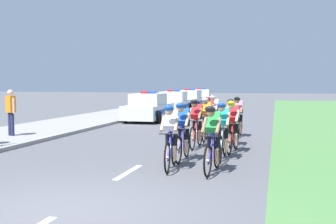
# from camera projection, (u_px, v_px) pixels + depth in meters

# --- Properties ---
(ground_plane) EXTENTS (160.00, 160.00, 0.00)m
(ground_plane) POSITION_uv_depth(u_px,v_px,m) (61.00, 212.00, 6.29)
(ground_plane) COLOR #56565B
(sidewalk_slab) EXTENTS (3.90, 60.00, 0.12)m
(sidewalk_slab) POSITION_uv_depth(u_px,v_px,m) (88.00, 120.00, 21.44)
(sidewalk_slab) COLOR gray
(sidewalk_slab) RESTS_ON ground
(kerb_edge) EXTENTS (0.16, 60.00, 0.13)m
(kerb_edge) POSITION_uv_depth(u_px,v_px,m) (121.00, 121.00, 20.96)
(kerb_edge) COLOR #9E9E99
(kerb_edge) RESTS_ON ground
(lane_markings_centre) EXTENTS (0.14, 25.60, 0.01)m
(lane_markings_centre) POSITION_uv_depth(u_px,v_px,m) (196.00, 131.00, 16.85)
(lane_markings_centre) COLOR white
(lane_markings_centre) RESTS_ON ground
(cyclist_lead) EXTENTS (0.45, 1.72, 1.56)m
(cyclist_lead) POSITION_uv_depth(u_px,v_px,m) (171.00, 136.00, 9.42)
(cyclist_lead) COLOR black
(cyclist_lead) RESTS_ON ground
(cyclist_second) EXTENTS (0.43, 1.72, 1.56)m
(cyclist_second) POSITION_uv_depth(u_px,v_px,m) (213.00, 138.00, 9.03)
(cyclist_second) COLOR black
(cyclist_second) RESTS_ON ground
(cyclist_third) EXTENTS (0.42, 1.72, 1.56)m
(cyclist_third) POSITION_uv_depth(u_px,v_px,m) (183.00, 131.00, 10.45)
(cyclist_third) COLOR black
(cyclist_third) RESTS_ON ground
(cyclist_fourth) EXTENTS (0.42, 1.72, 1.56)m
(cyclist_fourth) POSITION_uv_depth(u_px,v_px,m) (223.00, 130.00, 10.63)
(cyclist_fourth) COLOR black
(cyclist_fourth) RESTS_ON ground
(cyclist_fifth) EXTENTS (0.42, 1.72, 1.56)m
(cyclist_fifth) POSITION_uv_depth(u_px,v_px,m) (196.00, 123.00, 12.55)
(cyclist_fifth) COLOR black
(cyclist_fifth) RESTS_ON ground
(cyclist_sixth) EXTENTS (0.44, 1.72, 1.56)m
(cyclist_sixth) POSITION_uv_depth(u_px,v_px,m) (233.00, 126.00, 11.72)
(cyclist_sixth) COLOR black
(cyclist_sixth) RESTS_ON ground
(cyclist_seventh) EXTENTS (0.42, 1.72, 1.56)m
(cyclist_seventh) POSITION_uv_depth(u_px,v_px,m) (206.00, 118.00, 14.14)
(cyclist_seventh) COLOR black
(cyclist_seventh) RESTS_ON ground
(cyclist_eighth) EXTENTS (0.42, 1.72, 1.56)m
(cyclist_eighth) POSITION_uv_depth(u_px,v_px,m) (231.00, 122.00, 12.95)
(cyclist_eighth) COLOR black
(cyclist_eighth) RESTS_ON ground
(cyclist_ninth) EXTENTS (0.42, 1.72, 1.56)m
(cyclist_ninth) POSITION_uv_depth(u_px,v_px,m) (209.00, 116.00, 15.08)
(cyclist_ninth) COLOR black
(cyclist_ninth) RESTS_ON ground
(cyclist_tenth) EXTENTS (0.44, 1.72, 1.56)m
(cyclist_tenth) POSITION_uv_depth(u_px,v_px,m) (238.00, 116.00, 15.13)
(cyclist_tenth) COLOR black
(cyclist_tenth) RESTS_ON ground
(cyclist_eleventh) EXTENTS (0.45, 1.72, 1.56)m
(cyclist_eleventh) POSITION_uv_depth(u_px,v_px,m) (214.00, 113.00, 16.49)
(cyclist_eleventh) COLOR black
(cyclist_eleventh) RESTS_ON ground
(police_car_nearest) EXTENTS (2.06, 4.43, 1.59)m
(police_car_nearest) POSITION_uv_depth(u_px,v_px,m) (149.00, 108.00, 21.77)
(police_car_nearest) COLOR silver
(police_car_nearest) RESTS_ON ground
(police_car_second) EXTENTS (2.18, 4.49, 1.59)m
(police_car_second) POSITION_uv_depth(u_px,v_px,m) (174.00, 103.00, 27.09)
(police_car_second) COLOR silver
(police_car_second) RESTS_ON ground
(police_car_third) EXTENTS (2.03, 4.41, 1.59)m
(police_car_third) POSITION_uv_depth(u_px,v_px,m) (190.00, 100.00, 32.14)
(police_car_third) COLOR silver
(police_car_third) RESTS_ON ground
(police_car_furthest) EXTENTS (2.30, 4.54, 1.59)m
(police_car_furthest) POSITION_uv_depth(u_px,v_px,m) (201.00, 98.00, 36.95)
(police_car_furthest) COLOR silver
(police_car_furthest) RESTS_ON ground
(spectator_closest) EXTENTS (0.50, 0.36, 1.68)m
(spectator_closest) POSITION_uv_depth(u_px,v_px,m) (11.00, 109.00, 14.55)
(spectator_closest) COLOR #23284C
(spectator_closest) RESTS_ON sidewalk_slab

